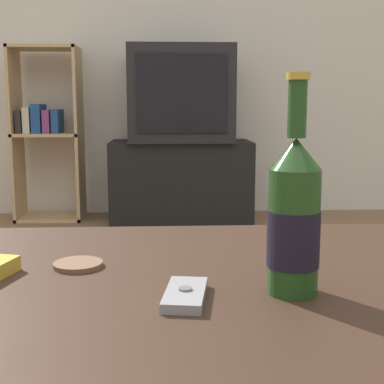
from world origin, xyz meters
name	(u,v)px	position (x,y,z in m)	size (l,w,h in m)	color
back_wall	(161,22)	(0.00, 3.02, 1.30)	(8.00, 0.05, 2.60)	silver
coffee_table	(152,337)	(0.00, 0.00, 0.42)	(1.17, 0.90, 0.48)	#332116
tv_stand	(181,181)	(0.12, 2.73, 0.26)	(0.90, 0.45, 0.52)	black
television	(181,95)	(0.12, 2.72, 0.81)	(0.65, 0.54, 0.59)	black
bookshelf	(46,131)	(-0.75, 2.81, 0.58)	(0.43, 0.30, 1.12)	tan
beer_bottle	(294,219)	(0.20, 0.01, 0.59)	(0.08, 0.08, 0.31)	#1E4219
cell_phone	(185,294)	(0.05, -0.01, 0.48)	(0.07, 0.12, 0.02)	gray
coaster	(78,264)	(-0.13, 0.15, 0.48)	(0.08, 0.08, 0.01)	brown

